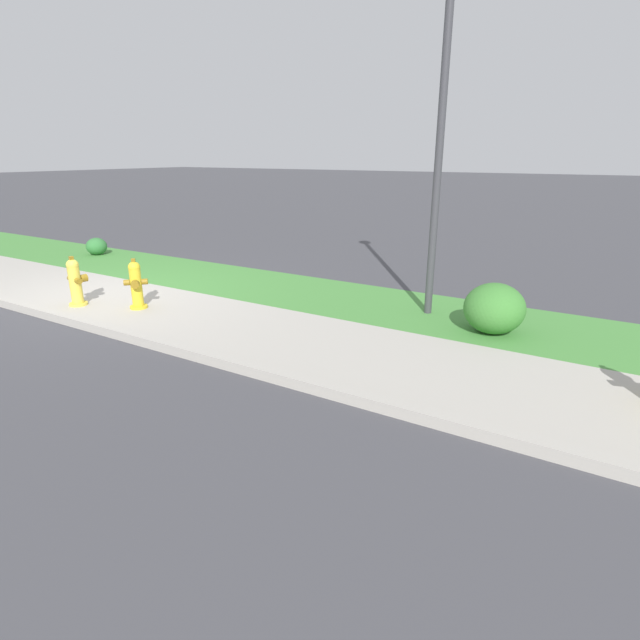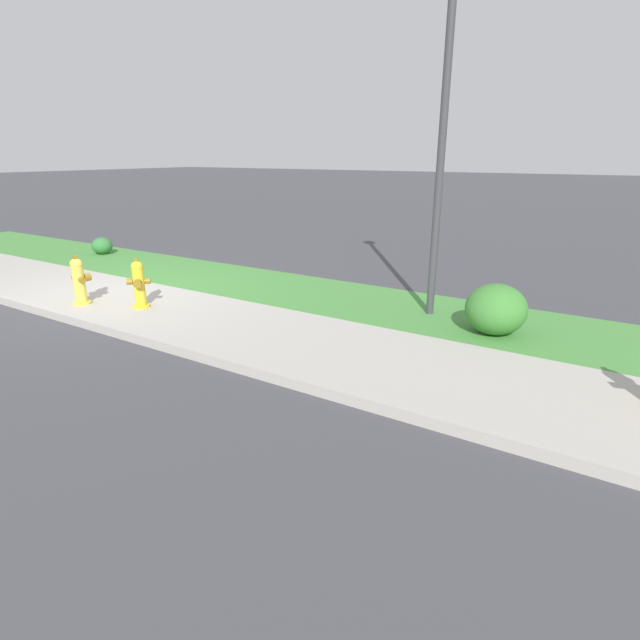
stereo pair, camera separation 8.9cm
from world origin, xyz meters
The scene contains 9 objects.
ground_plane centered at (0.00, 0.00, 0.00)m, with size 120.00×120.00×0.00m, color #424247.
sidewalk_pavement centered at (0.00, 0.00, 0.01)m, with size 18.00×2.05×0.01m, color #ADA89E.
grass_verge centered at (0.00, 2.04, 0.00)m, with size 18.00×2.03×0.01m, color #47893D.
street_curb centered at (0.00, -1.11, 0.06)m, with size 18.00×0.16×0.12m, color #ADA89E.
fire_hydrant_near_corner centered at (0.10, -0.49, 0.38)m, with size 0.37×0.33×0.79m.
fire_hydrant_across_street centered at (1.05, -0.11, 0.38)m, with size 0.33×0.33×0.79m.
street_lamp centered at (4.97, 2.02, 3.21)m, with size 0.32×0.32×4.90m.
shrub_bush_mid_verge centered at (6.01, 1.63, 0.34)m, with size 0.80×0.80×0.68m.
shrub_bush_near_lamp centered at (-3.33, 2.32, 0.20)m, with size 0.47×0.47×0.40m.
Camera 1 is at (7.31, -5.00, 2.30)m, focal length 28.00 mm.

